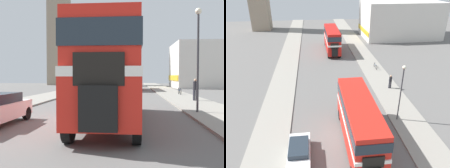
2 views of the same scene
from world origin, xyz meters
The scene contains 8 objects.
ground_plane centered at (0.00, 0.00, 0.00)m, with size 120.00×120.00×0.00m, color slate.
double_decker_bus centered at (1.03, -1.00, 2.52)m, with size 2.48×9.54×4.24m.
bus_distant centered at (1.32, 25.65, 2.58)m, with size 2.39×10.39×4.34m.
pedestrian_walking centered at (7.22, 8.61, 1.15)m, with size 0.37×0.37×1.82m.
bicycle_on_pavement centered at (7.23, 15.53, 0.48)m, with size 0.05×1.76×0.78m.
street_lamp centered at (5.67, 1.83, 3.96)m, with size 0.36×0.36×5.86m.
church_tower centered at (-15.76, 46.89, 18.16)m, with size 4.89×4.89×35.64m.
shop_building_block centered at (18.25, 34.94, 4.09)m, with size 17.31×11.08×8.19m.
Camera 1 is at (1.98, -12.61, 2.16)m, focal length 40.00 mm.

